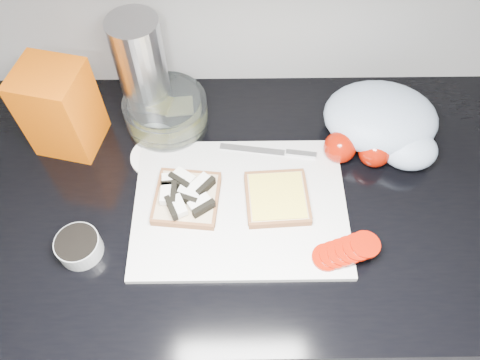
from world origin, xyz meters
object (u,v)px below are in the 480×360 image
cutting_board (240,206)px  bread_bag (60,109)px  steel_canister (142,71)px  glass_bowl (166,113)px

cutting_board → bread_bag: bread_bag is taller
cutting_board → steel_canister: bearing=127.6°
glass_bowl → steel_canister: 0.10m
bread_bag → steel_canister: steel_canister is taller
steel_canister → bread_bag: bearing=-153.4°
cutting_board → glass_bowl: (-0.15, 0.21, 0.03)m
glass_bowl → bread_bag: bearing=-168.8°
cutting_board → steel_canister: 0.33m
bread_bag → steel_canister: 0.18m
bread_bag → steel_canister: size_ratio=0.80×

